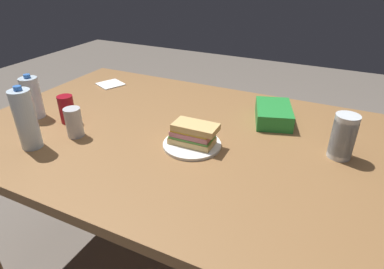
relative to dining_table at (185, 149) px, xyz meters
The scene contains 11 objects.
ground_plane 0.70m from the dining_table, ahead, with size 8.00×8.00×0.00m, color #70665B.
dining_table is the anchor object (origin of this frame).
paper_plate 0.13m from the dining_table, 47.91° to the right, with size 0.23×0.23×0.01m, color white.
sandwich 0.17m from the dining_table, 45.72° to the right, with size 0.18×0.10×0.08m.
soda_can_red 0.55m from the dining_table, 166.10° to the right, with size 0.07×0.07×0.12m, color maroon.
chip_bag 0.42m from the dining_table, 42.86° to the left, with size 0.23×0.15×0.07m, color #268C38.
water_bottle_tall 0.63m from the dining_table, 143.83° to the right, with size 0.08×0.08×0.25m.
plastic_cup_stack 0.62m from the dining_table, ahead, with size 0.08×0.08×0.17m.
water_bottle_spare 0.73m from the dining_table, 167.52° to the right, with size 0.08×0.08×0.20m.
soda_can_silver 0.47m from the dining_table, 151.50° to the right, with size 0.07×0.07×0.12m, color silver.
paper_napkin 0.74m from the dining_table, 152.68° to the left, with size 0.13×0.13×0.01m, color white.
Camera 1 is at (0.54, -1.05, 1.42)m, focal length 30.23 mm.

